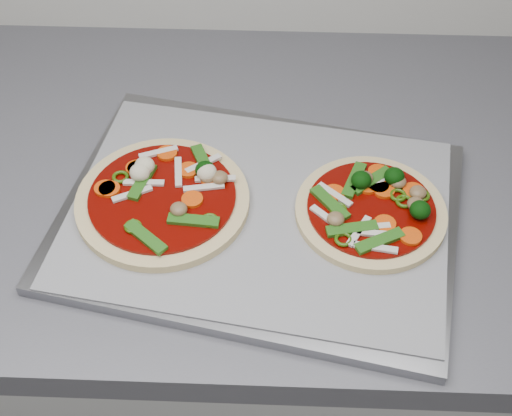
{
  "coord_description": "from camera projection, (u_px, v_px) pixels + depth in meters",
  "views": [
    {
      "loc": [
        0.33,
        0.67,
        1.54
      ],
      "look_at": [
        0.31,
        1.21,
        0.93
      ],
      "focal_mm": 50.0,
      "sensor_mm": 36.0,
      "label": 1
    }
  ],
  "objects": [
    {
      "name": "base_cabinet",
      "position": [
        85.0,
        352.0,
        1.26
      ],
      "size": [
        3.6,
        0.6,
        0.86
      ],
      "primitive_type": "cube",
      "color": "#B8B8B6",
      "rests_on": "ground"
    },
    {
      "name": "pizza_right",
      "position": [
        373.0,
        208.0,
        0.82
      ],
      "size": [
        0.24,
        0.24,
        0.03
      ],
      "rotation": [
        0.0,
        0.0,
        -0.52
      ],
      "color": "beige",
      "rests_on": "parchment"
    },
    {
      "name": "baking_tray",
      "position": [
        259.0,
        215.0,
        0.84
      ],
      "size": [
        0.51,
        0.42,
        0.01
      ],
      "primitive_type": "cube",
      "rotation": [
        0.0,
        0.0,
        -0.2
      ],
      "color": "gray",
      "rests_on": "countertop"
    },
    {
      "name": "pizza_left",
      "position": [
        164.0,
        197.0,
        0.83
      ],
      "size": [
        0.28,
        0.28,
        0.03
      ],
      "rotation": [
        0.0,
        0.0,
        -0.56
      ],
      "color": "beige",
      "rests_on": "parchment"
    },
    {
      "name": "parchment",
      "position": [
        259.0,
        211.0,
        0.83
      ],
      "size": [
        0.48,
        0.38,
        0.0
      ],
      "primitive_type": "cube",
      "rotation": [
        0.0,
        0.0,
        -0.16
      ],
      "color": "gray",
      "rests_on": "baking_tray"
    },
    {
      "name": "countertop",
      "position": [
        23.0,
        173.0,
        0.92
      ],
      "size": [
        3.6,
        0.6,
        0.04
      ],
      "primitive_type": "cube",
      "color": "#595860",
      "rests_on": "base_cabinet"
    }
  ]
}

